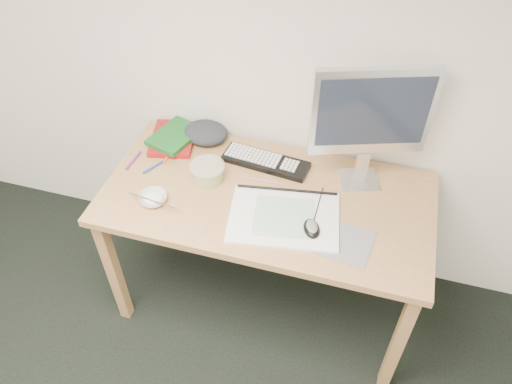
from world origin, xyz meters
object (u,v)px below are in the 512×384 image
at_px(desk, 267,209).
at_px(monitor, 372,115).
at_px(sketchpad, 284,218).
at_px(rice_bowl, 153,199).
at_px(keyboard, 266,162).

xyz_separation_m(desk, monitor, (0.36, 0.20, 0.43)).
relative_size(desk, monitor, 2.51).
height_order(desk, sketchpad, sketchpad).
bearing_deg(monitor, sketchpad, -148.87).
bearing_deg(desk, sketchpad, -46.99).
height_order(desk, monitor, monitor).
height_order(sketchpad, monitor, monitor).
bearing_deg(rice_bowl, desk, 20.36).
distance_m(keyboard, rice_bowl, 0.53).
height_order(keyboard, monitor, monitor).
bearing_deg(keyboard, desk, -66.91).
bearing_deg(sketchpad, keyboard, 108.68).
height_order(sketchpad, rice_bowl, rice_bowl).
distance_m(keyboard, monitor, 0.54).
relative_size(sketchpad, rice_bowl, 3.84).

